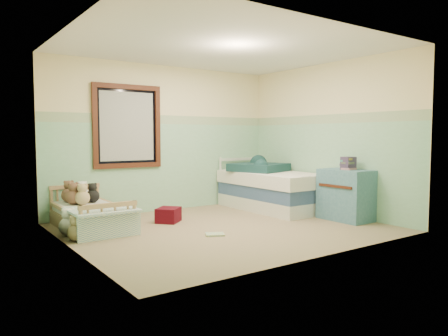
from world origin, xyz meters
TOP-DOWN VIEW (x-y plane):
  - floor at (0.00, 0.00)m, footprint 4.20×3.60m
  - ceiling at (0.00, 0.00)m, footprint 4.20×3.60m
  - wall_back at (0.00, 1.80)m, footprint 4.20×0.04m
  - wall_front at (0.00, -1.80)m, footprint 4.20×0.04m
  - wall_left at (-2.10, 0.00)m, footprint 0.04×3.60m
  - wall_right at (2.10, 0.00)m, footprint 0.04×3.60m
  - wainscot_mint at (0.00, 1.79)m, footprint 4.20×0.01m
  - border_strip at (0.00, 1.79)m, footprint 4.20×0.01m
  - window_frame at (-0.70, 1.76)m, footprint 1.16×0.06m
  - window_blinds at (-0.70, 1.77)m, footprint 0.92×0.01m
  - toddler_bed_frame at (-1.57, 1.05)m, footprint 0.76×1.52m
  - toddler_mattress at (-1.57, 1.05)m, footprint 0.69×1.45m
  - patchwork_quilt at (-1.57, 0.58)m, footprint 0.82×0.76m
  - plush_bed_brown at (-1.72, 1.55)m, footprint 0.22×0.22m
  - plush_bed_white at (-1.52, 1.55)m, footprint 0.20×0.20m
  - plush_bed_tan at (-1.67, 1.33)m, footprint 0.17×0.17m
  - plush_bed_dark at (-1.44, 1.33)m, footprint 0.20×0.20m
  - plush_floor_cream at (-1.95, 0.75)m, footprint 0.25×0.25m
  - plush_floor_tan at (-1.95, 0.42)m, footprint 0.21×0.21m
  - twin_bed_frame at (1.55, 0.76)m, footprint 0.96×1.93m
  - twin_boxspring at (1.55, 0.76)m, footprint 0.96×1.93m
  - twin_mattress at (1.55, 0.76)m, footprint 1.00×1.97m
  - teal_blanket at (1.50, 1.06)m, footprint 1.04×1.07m
  - dresser at (1.85, -0.62)m, footprint 0.49×0.78m
  - book_stack at (1.85, -0.65)m, footprint 0.20×0.16m
  - red_pillow at (-0.47, 0.80)m, footprint 0.46×0.46m
  - floor_book at (-0.38, -0.31)m, footprint 0.30×0.28m
  - extra_plush_0 at (-1.73, 1.29)m, footprint 0.22×0.22m
  - extra_plush_1 at (-1.40, 1.54)m, footprint 0.16×0.16m
  - extra_plush_2 at (-1.63, 1.19)m, footprint 0.21×0.21m

SIDE VIEW (x-z plane):
  - floor at x=0.00m, z-range -0.02..0.00m
  - floor_book at x=-0.38m, z-range 0.00..0.02m
  - toddler_bed_frame at x=-1.57m, z-range 0.00..0.19m
  - plush_floor_tan at x=-1.95m, z-range 0.00..0.21m
  - red_pillow at x=-0.47m, z-range 0.00..0.22m
  - twin_bed_frame at x=1.55m, z-range 0.00..0.22m
  - plush_floor_cream at x=-1.95m, z-range 0.00..0.25m
  - toddler_mattress at x=-1.57m, z-range 0.19..0.31m
  - patchwork_quilt at x=-1.57m, z-range 0.31..0.34m
  - twin_boxspring at x=1.55m, z-range 0.22..0.44m
  - dresser at x=1.85m, z-range 0.00..0.78m
  - extra_plush_1 at x=-1.40m, z-range 0.31..0.47m
  - plush_bed_tan at x=-1.67m, z-range 0.31..0.48m
  - plush_bed_dark at x=-1.44m, z-range 0.31..0.51m
  - plush_bed_white at x=-1.52m, z-range 0.31..0.52m
  - extra_plush_2 at x=-1.63m, z-range 0.31..0.52m
  - extra_plush_0 at x=-1.73m, z-range 0.31..0.53m
  - plush_bed_brown at x=-1.72m, z-range 0.31..0.54m
  - twin_mattress at x=1.55m, z-range 0.44..0.66m
  - teal_blanket at x=1.50m, z-range 0.66..0.80m
  - wainscot_mint at x=0.00m, z-range 0.00..1.50m
  - book_stack at x=1.85m, z-range 0.78..0.98m
  - wall_back at x=0.00m, z-range 0.00..2.50m
  - wall_front at x=0.00m, z-range 0.00..2.50m
  - wall_left at x=-2.10m, z-range 0.00..2.50m
  - wall_right at x=2.10m, z-range 0.00..2.50m
  - window_blinds at x=-0.70m, z-range 0.89..2.01m
  - window_frame at x=-0.70m, z-range 0.77..2.13m
  - border_strip at x=0.00m, z-range 1.50..1.65m
  - ceiling at x=0.00m, z-range 2.50..2.52m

